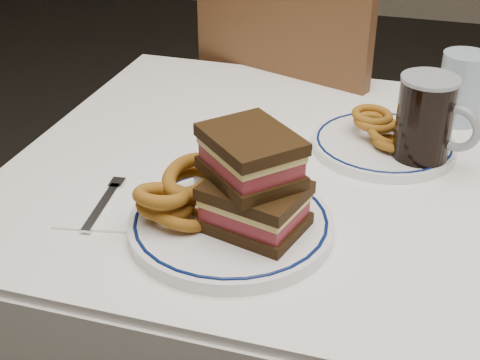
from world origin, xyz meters
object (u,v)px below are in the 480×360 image
(chair_far, at_px, (302,143))
(main_plate, at_px, (231,224))
(far_plate, at_px, (384,144))
(beer_mug, at_px, (426,122))
(reuben_sandwich, at_px, (253,181))

(chair_far, height_order, main_plate, chair_far)
(chair_far, xyz_separation_m, far_plate, (0.23, -0.43, 0.24))
(chair_far, relative_size, far_plate, 3.79)
(far_plate, bearing_deg, beer_mug, -31.79)
(chair_far, bearing_deg, main_plate, -86.51)
(reuben_sandwich, xyz_separation_m, beer_mug, (0.22, 0.28, -0.01))
(chair_far, distance_m, main_plate, 0.79)
(far_plate, bearing_deg, main_plate, -119.64)
(chair_far, distance_m, reuben_sandwich, 0.82)
(chair_far, bearing_deg, far_plate, -62.03)
(main_plate, xyz_separation_m, beer_mug, (0.25, 0.28, 0.07))
(beer_mug, distance_m, far_plate, 0.10)
(main_plate, xyz_separation_m, far_plate, (0.18, 0.32, -0.00))
(chair_far, xyz_separation_m, reuben_sandwich, (0.08, -0.75, 0.32))
(chair_far, relative_size, beer_mug, 6.06)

